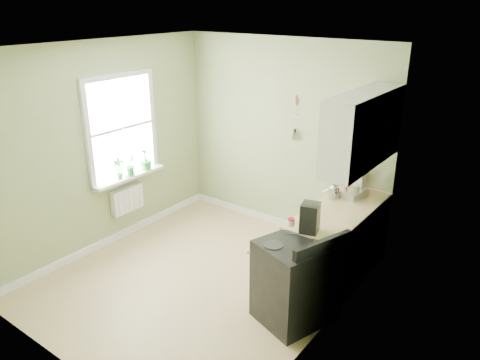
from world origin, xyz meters
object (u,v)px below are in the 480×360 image
Objects in this scene: coffee_maker at (310,218)px; stand_mixer at (355,182)px; kettle at (333,192)px; stove at (296,280)px.

stand_mixer is at bearing 90.25° from coffee_maker.
kettle is at bearing 101.41° from coffee_maker.
coffee_maker is at bearing -89.75° from stand_mixer.
kettle is 0.92m from coffee_maker.
stove is 1.29m from kettle.
coffee_maker is at bearing -78.59° from kettle.
stove is 1.53m from stand_mixer.
stove is 5.51× the size of kettle.
stand_mixer is 2.32× the size of kettle.
stand_mixer is 1.14m from coffee_maker.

